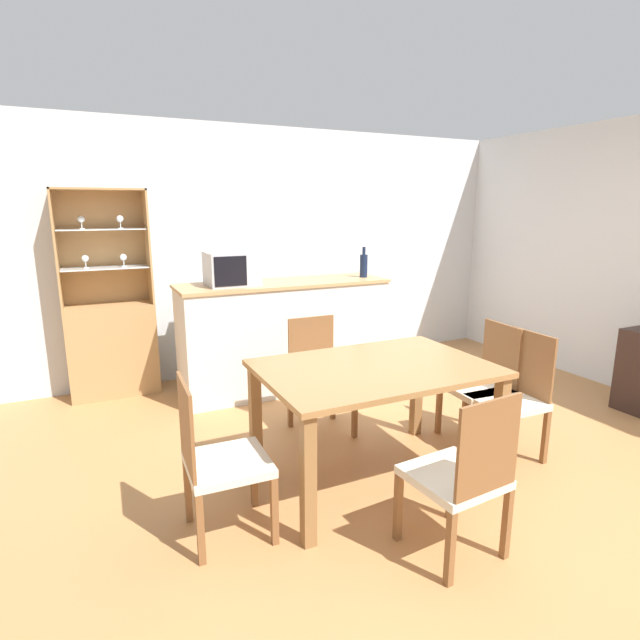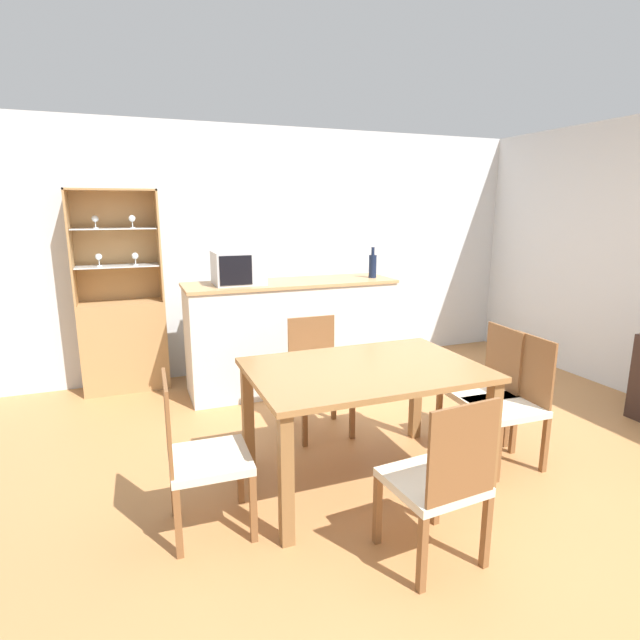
{
  "view_description": "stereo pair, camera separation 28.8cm",
  "coord_description": "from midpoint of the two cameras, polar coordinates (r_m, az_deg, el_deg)",
  "views": [
    {
      "loc": [
        -2.07,
        -2.46,
        1.74
      ],
      "look_at": [
        -0.42,
        0.99,
        0.87
      ],
      "focal_mm": 28.0,
      "sensor_mm": 36.0,
      "label": 1
    },
    {
      "loc": [
        -1.81,
        -2.57,
        1.74
      ],
      "look_at": [
        -0.42,
        0.99,
        0.87
      ],
      "focal_mm": 28.0,
      "sensor_mm": 36.0,
      "label": 2
    }
  ],
  "objects": [
    {
      "name": "kitchen_counter",
      "position": [
        4.85,
        -5.77,
        -1.76
      ],
      "size": [
        2.0,
        0.61,
        1.05
      ],
      "color": "silver",
      "rests_on": "ground_plane"
    },
    {
      "name": "wall_back",
      "position": [
        5.52,
        -4.9,
        7.91
      ],
      "size": [
        6.8,
        0.06,
        2.55
      ],
      "color": "silver",
      "rests_on": "ground_plane"
    },
    {
      "name": "ground_plane",
      "position": [
        3.62,
        11.04,
        -16.16
      ],
      "size": [
        18.0,
        18.0,
        0.0
      ],
      "primitive_type": "plane",
      "color": "#B27A47"
    },
    {
      "name": "microwave",
      "position": [
        4.59,
        -11.84,
        5.76
      ],
      "size": [
        0.45,
        0.38,
        0.3
      ],
      "color": "#B7BABF",
      "rests_on": "kitchen_counter"
    },
    {
      "name": "dining_chair_side_left_near",
      "position": [
        2.8,
        -14.54,
        -15.32
      ],
      "size": [
        0.44,
        0.44,
        0.89
      ],
      "rotation": [
        0.0,
        0.0,
        -1.6
      ],
      "color": "beige",
      "rests_on": "ground_plane"
    },
    {
      "name": "wine_bottle",
      "position": [
        5.02,
        3.37,
        6.28
      ],
      "size": [
        0.08,
        0.08,
        0.3
      ],
      "color": "#141E38",
      "rests_on": "kitchen_counter"
    },
    {
      "name": "display_cabinet",
      "position": [
        5.09,
        -24.22,
        -1.59
      ],
      "size": [
        0.78,
        0.34,
        1.9
      ],
      "color": "tan",
      "rests_on": "ground_plane"
    },
    {
      "name": "dining_chair_head_far",
      "position": [
        3.93,
        -2.22,
        -6.58
      ],
      "size": [
        0.43,
        0.43,
        0.89
      ],
      "rotation": [
        0.0,
        0.0,
        3.12
      ],
      "color": "beige",
      "rests_on": "ground_plane"
    },
    {
      "name": "dining_table",
      "position": [
        3.16,
        3.65,
        -7.1
      ],
      "size": [
        1.42,
        0.97,
        0.77
      ],
      "color": "olive",
      "rests_on": "ground_plane"
    },
    {
      "name": "dining_chair_side_right_near",
      "position": [
        3.73,
        19.03,
        -8.37
      ],
      "size": [
        0.44,
        0.44,
        0.89
      ],
      "rotation": [
        0.0,
        0.0,
        1.54
      ],
      "color": "beige",
      "rests_on": "ground_plane"
    },
    {
      "name": "dining_chair_side_right_far",
      "position": [
        3.92,
        16.07,
        -7.1
      ],
      "size": [
        0.45,
        0.45,
        0.89
      ],
      "rotation": [
        0.0,
        0.0,
        1.5
      ],
      "color": "beige",
      "rests_on": "ground_plane"
    },
    {
      "name": "dining_chair_head_near",
      "position": [
        2.64,
        12.7,
        -17.07
      ],
      "size": [
        0.45,
        0.45,
        0.89
      ],
      "rotation": [
        0.0,
        0.0,
        0.08
      ],
      "color": "beige",
      "rests_on": "ground_plane"
    }
  ]
}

